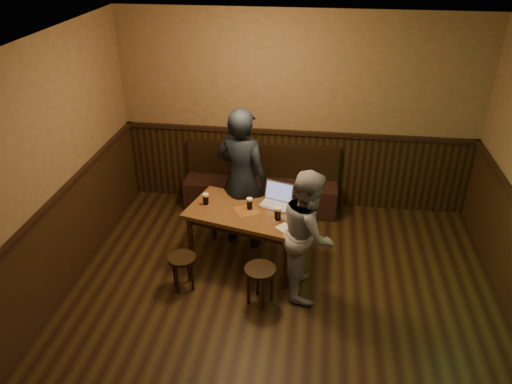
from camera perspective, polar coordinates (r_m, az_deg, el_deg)
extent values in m
cube|color=black|center=(5.25, 1.96, -17.42)|extent=(5.00, 6.00, 0.02)
cube|color=beige|center=(3.77, 2.69, 13.80)|extent=(5.00, 6.00, 0.02)
cube|color=#91644A|center=(7.06, 4.75, 8.96)|extent=(5.00, 0.02, 2.80)
cube|color=#91644A|center=(5.18, -26.58, -1.93)|extent=(0.02, 6.00, 2.80)
cube|color=black|center=(7.36, 4.47, 2.65)|extent=(4.98, 0.04, 1.10)
cube|color=black|center=(5.60, -24.42, -9.46)|extent=(0.04, 5.98, 1.10)
cube|color=black|center=(7.10, 4.63, 6.75)|extent=(4.98, 0.06, 0.06)
cube|color=black|center=(5.28, -25.40, -4.51)|extent=(0.06, 5.98, 0.06)
cube|color=black|center=(7.31, 0.53, -0.34)|extent=(2.20, 0.50, 0.45)
cube|color=black|center=(7.27, 0.74, 3.70)|extent=(2.20, 0.10, 0.50)
cube|color=#532B17|center=(5.94, -1.06, -2.32)|extent=(1.53, 1.10, 0.05)
cube|color=black|center=(5.98, -1.05, -2.92)|extent=(1.39, 0.96, 0.08)
cube|color=maroon|center=(5.92, -1.06, -2.10)|extent=(0.35, 0.35, 0.00)
cylinder|color=black|center=(6.13, -7.48, -5.57)|extent=(0.07, 0.07, 0.69)
cylinder|color=black|center=(6.60, -4.87, -2.72)|extent=(0.07, 0.07, 0.69)
cylinder|color=black|center=(5.72, 3.44, -8.18)|extent=(0.07, 0.07, 0.69)
cylinder|color=black|center=(6.22, 5.32, -4.91)|extent=(0.07, 0.07, 0.69)
cylinder|color=black|center=(5.74, -8.48, -7.50)|extent=(0.40, 0.40, 0.04)
cylinder|color=black|center=(5.81, -7.30, -9.46)|extent=(0.03, 0.03, 0.41)
cylinder|color=black|center=(5.95, -7.71, -8.48)|extent=(0.03, 0.03, 0.41)
cylinder|color=black|center=(5.92, -9.35, -8.80)|extent=(0.03, 0.03, 0.41)
cylinder|color=black|center=(5.79, -8.98, -9.79)|extent=(0.03, 0.03, 0.41)
cylinder|color=black|center=(5.45, 0.49, -8.89)|extent=(0.44, 0.44, 0.04)
cylinder|color=black|center=(5.62, 1.82, -10.53)|extent=(0.04, 0.04, 0.45)
cylinder|color=black|center=(5.69, 0.20, -9.88)|extent=(0.04, 0.04, 0.45)
cylinder|color=black|center=(5.57, -0.88, -10.88)|extent=(0.04, 0.04, 0.45)
cylinder|color=black|center=(5.49, 0.76, -11.57)|extent=(0.04, 0.04, 0.45)
cylinder|color=maroon|center=(6.07, -5.73, -1.43)|extent=(0.10, 0.10, 0.00)
cylinder|color=silver|center=(6.07, -5.74, -1.40)|extent=(0.08, 0.08, 0.00)
cylinder|color=black|center=(6.04, -5.76, -0.91)|extent=(0.07, 0.07, 0.12)
cylinder|color=beige|center=(6.00, -5.80, -0.32)|extent=(0.07, 0.07, 0.03)
cylinder|color=maroon|center=(5.95, -0.73, -1.95)|extent=(0.10, 0.10, 0.00)
cylinder|color=silver|center=(5.95, -0.73, -1.92)|extent=(0.08, 0.08, 0.00)
cylinder|color=black|center=(5.92, -0.74, -1.42)|extent=(0.07, 0.07, 0.11)
cylinder|color=beige|center=(5.88, -0.74, -0.83)|extent=(0.07, 0.07, 0.03)
cylinder|color=maroon|center=(5.75, 2.47, -3.18)|extent=(0.11, 0.11, 0.00)
cylinder|color=silver|center=(5.75, 2.47, -3.15)|extent=(0.09, 0.09, 0.00)
cylinder|color=black|center=(5.71, 2.49, -2.59)|extent=(0.08, 0.08, 0.13)
cylinder|color=beige|center=(5.67, 2.50, -1.91)|extent=(0.08, 0.08, 0.03)
cube|color=silver|center=(6.02, 2.16, -1.50)|extent=(0.42, 0.35, 0.02)
cube|color=#B2B2B7|center=(6.01, 2.17, -1.41)|extent=(0.37, 0.29, 0.00)
cube|color=silver|center=(6.06, 2.66, 0.10)|extent=(0.37, 0.18, 0.24)
cube|color=#616EB4|center=(6.05, 2.62, 0.05)|extent=(0.33, 0.16, 0.20)
cube|color=silver|center=(5.59, 3.48, -4.22)|extent=(0.26, 0.26, 0.00)
imported|color=black|center=(6.22, -1.63, 1.50)|extent=(0.78, 0.62, 1.86)
imported|color=#939297|center=(5.51, 5.97, -4.71)|extent=(0.63, 0.78, 1.51)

